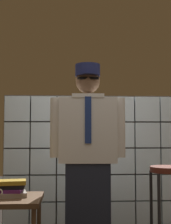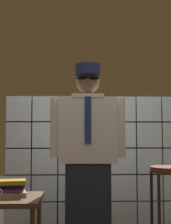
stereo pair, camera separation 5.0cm
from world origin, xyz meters
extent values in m
cube|color=silver|center=(-0.93, 1.31, 0.15)|extent=(0.29, 0.08, 0.29)
cube|color=silver|center=(-0.62, 1.31, 0.15)|extent=(0.29, 0.08, 0.29)
cube|color=silver|center=(-0.31, 1.31, 0.15)|extent=(0.29, 0.08, 0.29)
cube|color=silver|center=(0.00, 1.31, 0.15)|extent=(0.29, 0.08, 0.29)
cube|color=silver|center=(0.31, 1.31, 0.15)|extent=(0.29, 0.08, 0.29)
cube|color=silver|center=(0.62, 1.31, 0.15)|extent=(0.29, 0.08, 0.29)
cube|color=silver|center=(-0.93, 1.31, 0.46)|extent=(0.29, 0.08, 0.29)
cube|color=silver|center=(-0.62, 1.31, 0.46)|extent=(0.29, 0.08, 0.29)
cube|color=silver|center=(-0.31, 1.31, 0.46)|extent=(0.29, 0.08, 0.29)
cube|color=silver|center=(0.00, 1.31, 0.46)|extent=(0.29, 0.08, 0.29)
cube|color=silver|center=(0.31, 1.31, 0.46)|extent=(0.29, 0.08, 0.29)
cube|color=silver|center=(0.62, 1.31, 0.46)|extent=(0.29, 0.08, 0.29)
cube|color=silver|center=(-0.93, 1.31, 0.77)|extent=(0.29, 0.08, 0.29)
cube|color=silver|center=(-0.62, 1.31, 0.77)|extent=(0.29, 0.08, 0.29)
cube|color=silver|center=(-0.31, 1.31, 0.77)|extent=(0.29, 0.08, 0.29)
cube|color=silver|center=(0.00, 1.31, 0.77)|extent=(0.29, 0.08, 0.29)
cube|color=silver|center=(0.31, 1.31, 0.77)|extent=(0.29, 0.08, 0.29)
cube|color=silver|center=(0.62, 1.31, 0.77)|extent=(0.29, 0.08, 0.29)
cube|color=silver|center=(-0.93, 1.31, 1.08)|extent=(0.29, 0.08, 0.29)
cube|color=silver|center=(-0.62, 1.31, 1.08)|extent=(0.29, 0.08, 0.29)
cube|color=silver|center=(-0.31, 1.31, 1.08)|extent=(0.29, 0.08, 0.29)
cube|color=silver|center=(0.00, 1.31, 1.08)|extent=(0.29, 0.08, 0.29)
cube|color=silver|center=(0.31, 1.31, 1.08)|extent=(0.29, 0.08, 0.29)
cube|color=silver|center=(0.62, 1.31, 1.08)|extent=(0.29, 0.08, 0.29)
cube|color=silver|center=(-0.93, 1.31, 1.38)|extent=(0.29, 0.08, 0.29)
cube|color=silver|center=(-0.62, 1.31, 1.38)|extent=(0.29, 0.08, 0.29)
cube|color=silver|center=(-0.31, 1.31, 1.38)|extent=(0.29, 0.08, 0.29)
cube|color=silver|center=(0.00, 1.31, 1.38)|extent=(0.29, 0.08, 0.29)
cube|color=silver|center=(0.31, 1.31, 1.38)|extent=(0.29, 0.08, 0.29)
cube|color=silver|center=(0.62, 1.31, 1.38)|extent=(0.29, 0.08, 0.29)
cube|color=#38332D|center=(0.00, 1.36, 0.77)|extent=(2.19, 0.02, 1.57)
cube|color=#1E2333|center=(-0.15, 0.40, 0.41)|extent=(0.40, 0.21, 0.83)
cube|color=silver|center=(-0.15, 0.40, 1.12)|extent=(0.52, 0.24, 0.59)
cube|color=navy|center=(-0.16, 0.28, 1.21)|extent=(0.06, 0.01, 0.41)
cube|color=silver|center=(-0.15, 0.40, 1.42)|extent=(0.29, 0.24, 0.04)
sphere|color=#846047|center=(-0.15, 0.40, 1.57)|extent=(0.22, 0.22, 0.22)
ellipsoid|color=black|center=(-0.15, 0.35, 1.53)|extent=(0.15, 0.08, 0.10)
cube|color=black|center=(-0.15, 0.29, 1.58)|extent=(0.19, 0.02, 0.02)
cylinder|color=#191E47|center=(-0.15, 0.31, 1.62)|extent=(0.17, 0.17, 0.01)
cylinder|color=#191E47|center=(-0.15, 0.40, 1.67)|extent=(0.23, 0.23, 0.11)
cylinder|color=silver|center=(0.14, 0.39, 1.14)|extent=(0.11, 0.11, 0.54)
cylinder|color=silver|center=(-0.44, 0.40, 1.14)|extent=(0.11, 0.11, 0.54)
cylinder|color=#592319|center=(0.58, 0.37, 0.77)|extent=(0.34, 0.34, 0.05)
cylinder|color=black|center=(0.45, 0.24, 0.37)|extent=(0.03, 0.03, 0.74)
cylinder|color=black|center=(0.45, 0.50, 0.37)|extent=(0.03, 0.03, 0.74)
cube|color=#513823|center=(-0.80, 0.16, 0.55)|extent=(0.52, 0.52, 0.04)
cube|color=gray|center=(-0.79, 0.19, 0.59)|extent=(0.25, 0.23, 0.04)
cube|color=#591E66|center=(-0.80, 0.17, 0.62)|extent=(0.19, 0.16, 0.03)
cube|color=black|center=(-0.81, 0.20, 0.65)|extent=(0.26, 0.20, 0.03)
cube|color=olive|center=(-0.78, 0.18, 0.69)|extent=(0.24, 0.18, 0.03)
camera|label=1|loc=(-0.33, -2.52, 1.08)|focal=51.66mm
camera|label=2|loc=(-0.28, -2.53, 1.08)|focal=51.66mm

